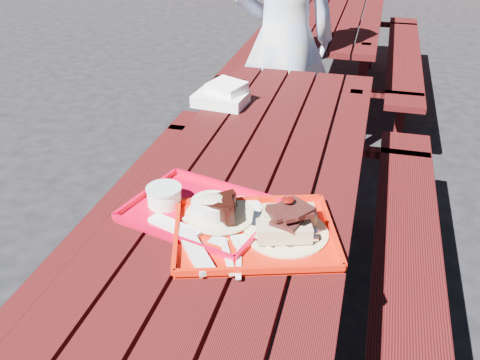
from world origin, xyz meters
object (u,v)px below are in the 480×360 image
Objects in this scene: picnic_table_near at (250,222)px; person at (284,41)px; picnic_table_far at (332,33)px; far_tray at (198,209)px; near_tray at (254,223)px.

person is (-0.16, 1.46, 0.27)m from picnic_table_near.
far_tray is (-0.10, -3.08, 0.21)m from picnic_table_far.
picnic_table_far is at bearing 88.13° from far_tray.
person reaches higher than near_tray.
far_tray reaches higher than picnic_table_near.
picnic_table_near is 2.80m from picnic_table_far.
picnic_table_far is at bearing 90.00° from picnic_table_near.
picnic_table_near is at bearing 105.15° from near_tray.
near_tray reaches higher than far_tray.
picnic_table_near is 1.00× the size of picnic_table_far.
picnic_table_near is at bearing 70.19° from far_tray.
picnic_table_far is 1.37m from person.
person is at bearing 91.96° from far_tray.
picnic_table_far is (0.00, 2.80, 0.00)m from picnic_table_near.
far_tray reaches higher than picnic_table_far.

